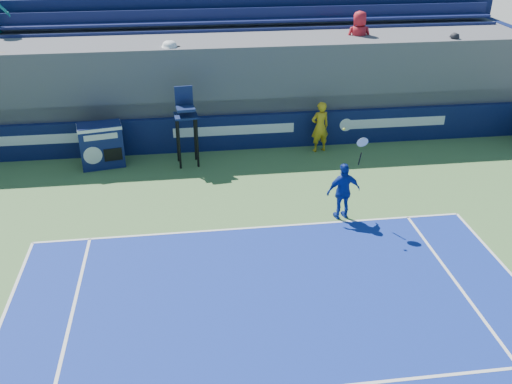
{
  "coord_description": "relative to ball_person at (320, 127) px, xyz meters",
  "views": [
    {
      "loc": [
        -1.6,
        -0.57,
        7.57
      ],
      "look_at": [
        0.0,
        11.5,
        1.25
      ],
      "focal_mm": 40.0,
      "sensor_mm": 36.0,
      "label": 1
    }
  ],
  "objects": [
    {
      "name": "ball_person",
      "position": [
        0.0,
        0.0,
        0.0
      ],
      "size": [
        0.69,
        0.53,
        1.7
      ],
      "primitive_type": "imported",
      "rotation": [
        0.0,
        0.0,
        3.35
      ],
      "color": "gold",
      "rests_on": "apron"
    },
    {
      "name": "back_hoarding",
      "position": [
        -2.79,
        0.53,
        -0.26
      ],
      "size": [
        20.4,
        0.21,
        1.2
      ],
      "color": "#0C1543",
      "rests_on": "ground"
    },
    {
      "name": "match_clock",
      "position": [
        -7.01,
        -0.28,
        -0.12
      ],
      "size": [
        1.43,
        0.95,
        1.4
      ],
      "color": "#0F194E",
      "rests_on": "ground"
    },
    {
      "name": "umpire_chair",
      "position": [
        -4.35,
        -0.46,
        0.67
      ],
      "size": [
        0.76,
        0.76,
        2.48
      ],
      "color": "black",
      "rests_on": "ground"
    },
    {
      "name": "tennis_player",
      "position": [
        -0.42,
        -4.45,
        -0.07
      ],
      "size": [
        0.99,
        0.51,
        2.57
      ],
      "color": "#132F9F",
      "rests_on": "apron"
    },
    {
      "name": "stadium_seating",
      "position": [
        -2.82,
        2.57,
        0.98
      ],
      "size": [
        21.0,
        4.05,
        5.06
      ],
      "color": "#59595E",
      "rests_on": "ground"
    }
  ]
}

